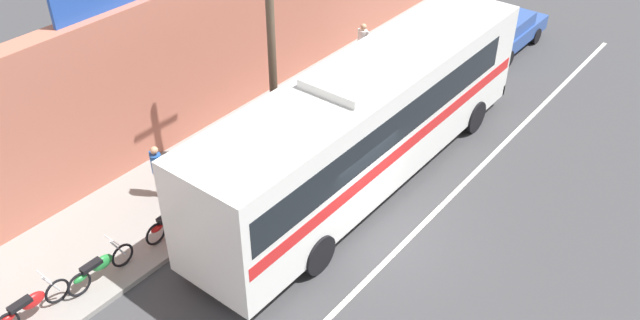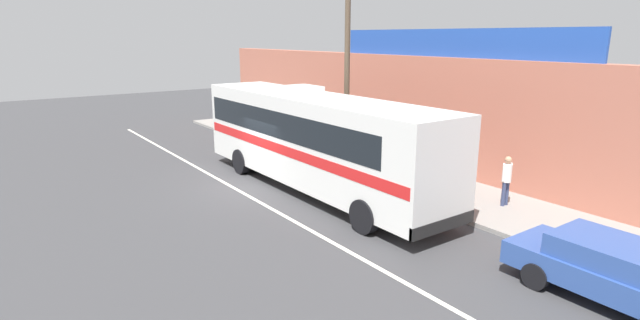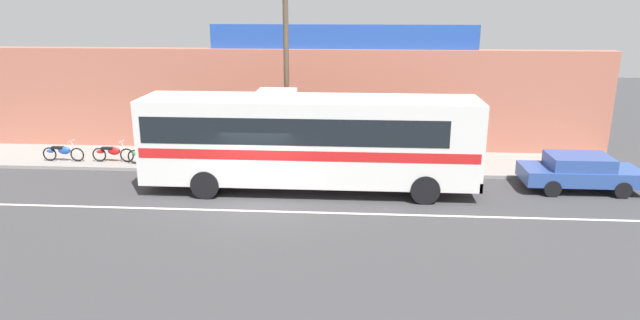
# 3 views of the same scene
# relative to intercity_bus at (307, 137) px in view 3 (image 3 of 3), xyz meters

# --- Properties ---
(ground_plane) EXTENTS (70.00, 70.00, 0.00)m
(ground_plane) POSITION_rel_intercity_bus_xyz_m (-1.70, -1.53, -2.07)
(ground_plane) COLOR #3A3A3D
(sidewalk_slab) EXTENTS (30.00, 3.60, 0.14)m
(sidewalk_slab) POSITION_rel_intercity_bus_xyz_m (-1.70, 3.67, -2.00)
(sidewalk_slab) COLOR gray
(sidewalk_slab) RESTS_ON ground_plane
(storefront_facade) EXTENTS (30.00, 0.70, 4.80)m
(storefront_facade) POSITION_rel_intercity_bus_xyz_m (-1.70, 5.82, 0.33)
(storefront_facade) COLOR #B26651
(storefront_facade) RESTS_ON ground_plane
(storefront_billboard) EXTENTS (12.22, 0.12, 1.10)m
(storefront_billboard) POSITION_rel_intercity_bus_xyz_m (1.12, 5.82, 3.28)
(storefront_billboard) COLOR #234CAD
(storefront_billboard) RESTS_ON storefront_facade
(road_center_stripe) EXTENTS (30.00, 0.14, 0.01)m
(road_center_stripe) POSITION_rel_intercity_bus_xyz_m (-1.70, -2.33, -2.06)
(road_center_stripe) COLOR silver
(road_center_stripe) RESTS_ON ground_plane
(intercity_bus) EXTENTS (12.38, 2.64, 3.78)m
(intercity_bus) POSITION_rel_intercity_bus_xyz_m (0.00, 0.00, 0.00)
(intercity_bus) COLOR silver
(intercity_bus) RESTS_ON ground_plane
(parked_car) EXTENTS (4.31, 1.86, 1.37)m
(parked_car) POSITION_rel_intercity_bus_xyz_m (10.27, 0.72, -1.33)
(parked_car) COLOR #2D4C93
(parked_car) RESTS_ON ground_plane
(utility_pole) EXTENTS (1.60, 0.22, 7.84)m
(utility_pole) POSITION_rel_intercity_bus_xyz_m (-1.05, 2.40, 2.13)
(utility_pole) COLOR brown
(utility_pole) RESTS_ON sidewalk_slab
(motorcycle_black) EXTENTS (1.83, 0.56, 0.94)m
(motorcycle_black) POSITION_rel_intercity_bus_xyz_m (-7.15, 2.50, -1.50)
(motorcycle_black) COLOR black
(motorcycle_black) RESTS_ON sidewalk_slab
(motorcycle_green) EXTENTS (1.86, 0.56, 0.94)m
(motorcycle_green) POSITION_rel_intercity_bus_xyz_m (-8.81, 2.72, -1.50)
(motorcycle_green) COLOR black
(motorcycle_green) RESTS_ON sidewalk_slab
(motorcycle_orange) EXTENTS (1.87, 0.56, 0.94)m
(motorcycle_orange) POSITION_rel_intercity_bus_xyz_m (-11.03, 2.67, -1.50)
(motorcycle_orange) COLOR black
(motorcycle_orange) RESTS_ON sidewalk_slab
(motorcycle_red) EXTENTS (1.86, 0.56, 0.94)m
(motorcycle_red) POSITION_rel_intercity_bus_xyz_m (-4.93, 2.47, -1.50)
(motorcycle_red) COLOR black
(motorcycle_red) RESTS_ON sidewalk_slab
(pedestrian_far_right) EXTENTS (0.30, 0.48, 1.68)m
(pedestrian_far_right) POSITION_rel_intercity_bus_xyz_m (5.46, 3.97, -0.95)
(pedestrian_far_right) COLOR navy
(pedestrian_far_right) RESTS_ON sidewalk_slab
(pedestrian_near_shop) EXTENTS (0.30, 0.48, 1.60)m
(pedestrian_near_shop) POSITION_rel_intercity_bus_xyz_m (-4.15, 3.89, -1.00)
(pedestrian_near_shop) COLOR black
(pedestrian_near_shop) RESTS_ON sidewalk_slab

